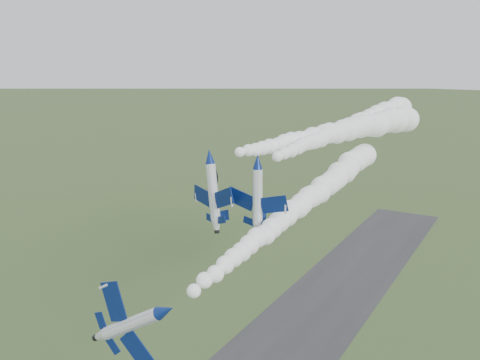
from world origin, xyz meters
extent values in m
cylinder|color=silver|center=(8.89, -10.64, 34.55)|extent=(2.60, 9.24, 2.23)
cone|color=navy|center=(9.13, -16.41, 34.55)|extent=(2.33, 2.49, 2.23)
cone|color=silver|center=(8.66, -5.09, 34.55)|extent=(2.31, 2.05, 2.23)
cylinder|color=black|center=(8.62, -4.00, 34.55)|extent=(1.16, 0.70, 1.13)
ellipsoid|color=black|center=(9.52, -12.97, 34.85)|extent=(1.61, 3.20, 1.49)
cube|color=navy|center=(7.09, -9.84, 37.30)|extent=(2.73, 2.72, 4.42)
cube|color=navy|center=(10.34, -9.71, 31.63)|extent=(2.73, 2.72, 4.42)
cube|color=navy|center=(7.84, -6.10, 36.06)|extent=(1.23, 1.25, 1.94)
cube|color=navy|center=(9.57, -6.03, 33.04)|extent=(1.23, 1.25, 1.94)
cube|color=navy|center=(9.94, -6.28, 35.25)|extent=(2.21, 1.83, 1.31)
cylinder|color=silver|center=(-4.12, 19.02, 46.28)|extent=(5.64, 9.35, 1.92)
cone|color=navy|center=(-6.58, 13.62, 46.28)|extent=(2.77, 3.04, 1.92)
cone|color=silver|center=(-1.76, 24.22, 46.28)|extent=(2.58, 2.63, 1.92)
cylinder|color=black|center=(-1.30, 25.24, 46.28)|extent=(1.16, 1.01, 0.97)
ellipsoid|color=black|center=(-5.21, 16.86, 46.90)|extent=(2.50, 3.46, 1.28)
cube|color=navy|center=(-6.75, 21.20, 45.59)|extent=(5.76, 4.56, 0.95)
cube|color=navy|center=(-0.71, 18.45, 46.63)|extent=(5.76, 4.56, 0.95)
cube|color=navy|center=(-3.79, 24.03, 46.00)|extent=(2.54, 2.04, 0.46)
cube|color=navy|center=(-0.57, 22.57, 46.55)|extent=(2.54, 2.04, 0.46)
cube|color=navy|center=(-2.49, 23.15, 47.71)|extent=(1.21, 1.84, 2.45)
cylinder|color=silver|center=(5.37, 18.24, 46.45)|extent=(2.44, 9.00, 1.60)
cone|color=navy|center=(4.84, 12.65, 46.45)|extent=(1.82, 2.47, 1.60)
cone|color=silver|center=(5.89, 23.61, 46.45)|extent=(1.77, 2.05, 1.60)
cylinder|color=black|center=(5.99, 24.67, 46.45)|extent=(0.87, 0.71, 0.81)
ellipsoid|color=black|center=(5.15, 15.96, 47.05)|extent=(1.35, 3.14, 1.07)
cube|color=navy|center=(2.29, 19.38, 46.27)|extent=(5.09, 2.99, 0.19)
cube|color=navy|center=(8.62, 18.78, 46.32)|extent=(5.09, 2.99, 0.19)
cube|color=navy|center=(4.11, 22.83, 46.44)|extent=(2.22, 1.36, 0.12)
cube|color=navy|center=(7.48, 22.51, 46.47)|extent=(2.22, 1.36, 0.12)
cube|color=navy|center=(5.76, 22.41, 47.83)|extent=(0.31, 1.70, 2.33)
camera|label=1|loc=(43.86, -54.84, 63.00)|focal=40.00mm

